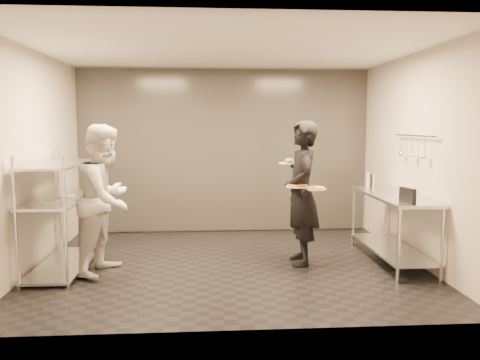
{
  "coord_description": "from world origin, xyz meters",
  "views": [
    {
      "loc": [
        -0.27,
        -6.01,
        1.84
      ],
      "look_at": [
        0.15,
        0.24,
        1.1
      ],
      "focal_mm": 35.0,
      "sensor_mm": 36.0,
      "label": 1
    }
  ],
  "objects": [
    {
      "name": "bottle_green",
      "position": [
        2.11,
        0.8,
        1.03
      ],
      "size": [
        0.06,
        0.06,
        0.21
      ],
      "primitive_type": "cylinder",
      "color": "gray",
      "rests_on": "prep_counter"
    },
    {
      "name": "pizza_plate_far",
      "position": [
        1.06,
        -0.2,
        1.04
      ],
      "size": [
        0.32,
        0.32,
        0.05
      ],
      "color": "white",
      "rests_on": "waiter"
    },
    {
      "name": "chef",
      "position": [
        -1.55,
        -0.18,
        0.92
      ],
      "size": [
        0.93,
        1.06,
        1.85
      ],
      "primitive_type": "imported",
      "rotation": [
        0.0,
        0.0,
        1.28
      ],
      "color": "beige",
      "rests_on": "ground"
    },
    {
      "name": "pos_monitor",
      "position": [
        2.06,
        -0.72,
        1.01
      ],
      "size": [
        0.11,
        0.26,
        0.19
      ],
      "primitive_type": "cube",
      "rotation": [
        0.0,
        0.0,
        0.23
      ],
      "color": "black",
      "rests_on": "prep_counter"
    },
    {
      "name": "salad_plate",
      "position": [
        0.83,
        0.29,
        1.34
      ],
      "size": [
        0.3,
        0.3,
        0.07
      ],
      "color": "white",
      "rests_on": "waiter"
    },
    {
      "name": "room_shell",
      "position": [
        0.0,
        1.18,
        1.4
      ],
      "size": [
        5.0,
        4.0,
        2.8
      ],
      "color": "black",
      "rests_on": "ground"
    },
    {
      "name": "pizza_plate_near",
      "position": [
        0.85,
        -0.16,
        1.07
      ],
      "size": [
        0.29,
        0.29,
        0.05
      ],
      "color": "white",
      "rests_on": "waiter"
    },
    {
      "name": "prep_counter",
      "position": [
        2.18,
        0.0,
        0.63
      ],
      "size": [
        0.6,
        1.8,
        0.92
      ],
      "color": "silver",
      "rests_on": "ground"
    },
    {
      "name": "bottle_dark",
      "position": [
        2.15,
        0.8,
        1.01
      ],
      "size": [
        0.05,
        0.05,
        0.19
      ],
      "primitive_type": "cylinder",
      "color": "black",
      "rests_on": "prep_counter"
    },
    {
      "name": "bottle_clear",
      "position": [
        2.19,
        0.8,
        1.01
      ],
      "size": [
        0.05,
        0.05,
        0.18
      ],
      "primitive_type": "cylinder",
      "color": "gray",
      "rests_on": "prep_counter"
    },
    {
      "name": "waiter",
      "position": [
        0.95,
        0.0,
        0.95
      ],
      "size": [
        0.46,
        0.7,
        1.89
      ],
      "primitive_type": "imported",
      "rotation": [
        0.0,
        0.0,
        -1.58
      ],
      "color": "black",
      "rests_on": "ground"
    },
    {
      "name": "utensil_rail",
      "position": [
        2.43,
        -0.0,
        1.55
      ],
      "size": [
        0.07,
        1.2,
        0.31
      ],
      "color": "silver",
      "rests_on": "room_shell"
    },
    {
      "name": "pass_rack",
      "position": [
        -2.15,
        -0.0,
        0.77
      ],
      "size": [
        0.6,
        1.6,
        1.5
      ],
      "color": "silver",
      "rests_on": "ground"
    }
  ]
}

